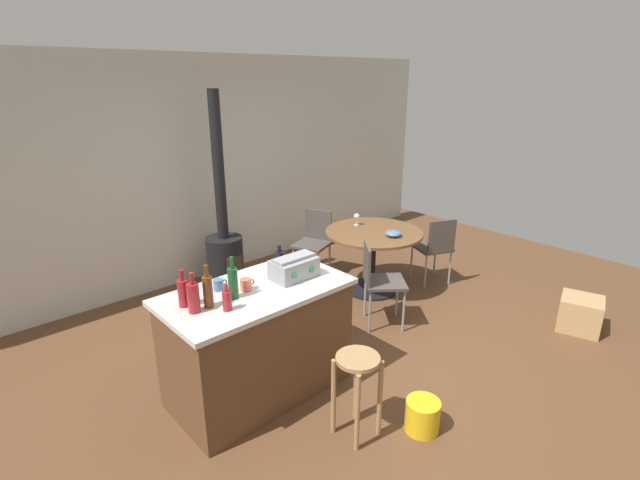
{
  "coord_description": "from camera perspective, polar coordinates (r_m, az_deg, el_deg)",
  "views": [
    {
      "loc": [
        -2.69,
        -2.5,
        2.45
      ],
      "look_at": [
        0.16,
        0.61,
        0.96
      ],
      "focal_mm": 26.19,
      "sensor_mm": 36.0,
      "label": 1
    }
  ],
  "objects": [
    {
      "name": "ground_plane",
      "position": [
        4.42,
        3.98,
        -14.27
      ],
      "size": [
        8.8,
        8.8,
        0.0
      ],
      "primitive_type": "plane",
      "color": "brown"
    },
    {
      "name": "back_wall",
      "position": [
        5.93,
        -14.8,
        8.15
      ],
      "size": [
        8.0,
        0.1,
        2.7
      ],
      "primitive_type": "cube",
      "color": "beige",
      "rests_on": "ground_plane"
    },
    {
      "name": "kitchen_island",
      "position": [
        3.81,
        -7.52,
        -12.17
      ],
      "size": [
        1.44,
        0.78,
        0.92
      ],
      "color": "brown",
      "rests_on": "ground_plane"
    },
    {
      "name": "wooden_stool",
      "position": [
        3.39,
        4.57,
        -16.62
      ],
      "size": [
        0.31,
        0.31,
        0.64
      ],
      "color": "#A37A4C",
      "rests_on": "ground_plane"
    },
    {
      "name": "dining_table",
      "position": [
        5.49,
        6.53,
        -0.62
      ],
      "size": [
        1.13,
        1.13,
        0.75
      ],
      "color": "black",
      "rests_on": "ground_plane"
    },
    {
      "name": "folding_chair_near",
      "position": [
        5.83,
        13.91,
        -0.66
      ],
      "size": [
        0.53,
        0.53,
        0.85
      ],
      "color": "#47423D",
      "rests_on": "ground_plane"
    },
    {
      "name": "folding_chair_far",
      "position": [
        5.88,
        -0.71,
        0.11
      ],
      "size": [
        0.52,
        0.52,
        0.85
      ],
      "color": "#47423D",
      "rests_on": "ground_plane"
    },
    {
      "name": "folding_chair_left",
      "position": [
        4.75,
        7.12,
        -4.63
      ],
      "size": [
        0.56,
        0.56,
        0.87
      ],
      "color": "#47423D",
      "rests_on": "ground_plane"
    },
    {
      "name": "wood_stove",
      "position": [
        5.7,
        -11.68,
        -0.48
      ],
      "size": [
        0.44,
        0.45,
        2.32
      ],
      "color": "black",
      "rests_on": "ground_plane"
    },
    {
      "name": "toolbox",
      "position": [
        3.73,
        -3.19,
        -3.37
      ],
      "size": [
        0.36,
        0.24,
        0.18
      ],
      "color": "gray",
      "rests_on": "kitchen_island"
    },
    {
      "name": "bottle_0",
      "position": [
        3.94,
        -4.97,
        -2.28
      ],
      "size": [
        0.08,
        0.08,
        0.2
      ],
      "color": "black",
      "rests_on": "kitchen_island"
    },
    {
      "name": "bottle_1",
      "position": [
        3.29,
        -11.29,
        -7.22
      ],
      "size": [
        0.06,
        0.06,
        0.2
      ],
      "color": "maroon",
      "rests_on": "kitchen_island"
    },
    {
      "name": "bottle_2",
      "position": [
        3.43,
        -10.59,
        -5.08
      ],
      "size": [
        0.07,
        0.07,
        0.32
      ],
      "color": "#194C23",
      "rests_on": "kitchen_island"
    },
    {
      "name": "bottle_3",
      "position": [
        3.34,
        -13.55,
        -6.06
      ],
      "size": [
        0.07,
        0.07,
        0.32
      ],
      "color": "#603314",
      "rests_on": "kitchen_island"
    },
    {
      "name": "bottle_4",
      "position": [
        3.4,
        -16.35,
        -6.15
      ],
      "size": [
        0.08,
        0.08,
        0.27
      ],
      "color": "maroon",
      "rests_on": "kitchen_island"
    },
    {
      "name": "bottle_5",
      "position": [
        3.3,
        -15.21,
        -6.75
      ],
      "size": [
        0.08,
        0.08,
        0.29
      ],
      "color": "maroon",
      "rests_on": "kitchen_island"
    },
    {
      "name": "cup_0",
      "position": [
        4.01,
        -2.52,
        -2.32
      ],
      "size": [
        0.12,
        0.08,
        0.08
      ],
      "color": "#DB6651",
      "rests_on": "kitchen_island"
    },
    {
      "name": "cup_1",
      "position": [
        3.57,
        -9.03,
        -5.39
      ],
      "size": [
        0.12,
        0.09,
        0.09
      ],
      "color": "#DB6651",
      "rests_on": "kitchen_island"
    },
    {
      "name": "cup_2",
      "position": [
        3.61,
        -12.27,
        -5.34
      ],
      "size": [
        0.12,
        0.08,
        0.09
      ],
      "color": "#4C7099",
      "rests_on": "kitchen_island"
    },
    {
      "name": "wine_glass",
      "position": [
        5.61,
        4.5,
        2.87
      ],
      "size": [
        0.07,
        0.07,
        0.14
      ],
      "color": "silver",
      "rests_on": "dining_table"
    },
    {
      "name": "serving_bowl",
      "position": [
        5.27,
        8.96,
        0.8
      ],
      "size": [
        0.18,
        0.18,
        0.07
      ],
      "primitive_type": "ellipsoid",
      "color": "#4C7099",
      "rests_on": "dining_table"
    },
    {
      "name": "cardboard_box",
      "position": [
        5.46,
        29.19,
        -7.87
      ],
      "size": [
        0.47,
        0.48,
        0.34
      ],
      "primitive_type": "cube",
      "rotation": [
        0.0,
        0.0,
        0.29
      ],
      "color": "tan",
      "rests_on": "ground_plane"
    },
    {
      "name": "plastic_bucket",
      "position": [
        3.69,
        12.4,
        -20.22
      ],
      "size": [
        0.25,
        0.25,
        0.24
      ],
      "primitive_type": "cylinder",
      "color": "yellow",
      "rests_on": "ground_plane"
    }
  ]
}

